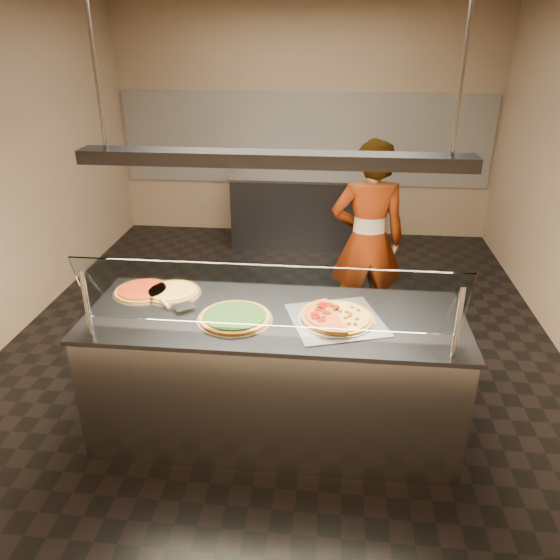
# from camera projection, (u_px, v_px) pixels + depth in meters

# --- Properties ---
(ground) EXTENTS (5.00, 6.00, 0.02)m
(ground) POSITION_uv_depth(u_px,v_px,m) (282.00, 339.00, 5.11)
(ground) COLOR black
(ground) RESTS_ON ground
(wall_back) EXTENTS (5.00, 0.02, 3.00)m
(wall_back) POSITION_uv_depth(u_px,v_px,m) (305.00, 123.00, 7.19)
(wall_back) COLOR tan
(wall_back) RESTS_ON ground
(wall_front) EXTENTS (5.00, 0.02, 3.00)m
(wall_front) POSITION_uv_depth(u_px,v_px,m) (189.00, 415.00, 1.76)
(wall_front) COLOR tan
(wall_front) RESTS_ON ground
(tile_band) EXTENTS (4.90, 0.02, 1.20)m
(tile_band) POSITION_uv_depth(u_px,v_px,m) (304.00, 139.00, 7.25)
(tile_band) COLOR silver
(tile_band) RESTS_ON wall_back
(serving_counter) EXTENTS (2.48, 0.94, 0.93)m
(serving_counter) POSITION_uv_depth(u_px,v_px,m) (275.00, 374.00, 3.77)
(serving_counter) COLOR #B7B7BC
(serving_counter) RESTS_ON ground
(sneeze_guard) EXTENTS (2.24, 0.18, 0.54)m
(sneeze_guard) POSITION_uv_depth(u_px,v_px,m) (268.00, 298.00, 3.14)
(sneeze_guard) COLOR #B7B7BC
(sneeze_guard) RESTS_ON serving_counter
(perforated_tray) EXTENTS (0.71, 0.71, 0.01)m
(perforated_tray) POSITION_uv_depth(u_px,v_px,m) (336.00, 319.00, 3.50)
(perforated_tray) COLOR silver
(perforated_tray) RESTS_ON serving_counter
(half_pizza_pepperoni) EXTENTS (0.37, 0.51, 0.05)m
(half_pizza_pepperoni) POSITION_uv_depth(u_px,v_px,m) (319.00, 314.00, 3.50)
(half_pizza_pepperoni) COLOR brown
(half_pizza_pepperoni) RESTS_ON perforated_tray
(half_pizza_sausage) EXTENTS (0.37, 0.51, 0.04)m
(half_pizza_sausage) POSITION_uv_depth(u_px,v_px,m) (354.00, 317.00, 3.48)
(half_pizza_sausage) COLOR brown
(half_pizza_sausage) RESTS_ON perforated_tray
(pizza_spinach) EXTENTS (0.49, 0.49, 0.03)m
(pizza_spinach) POSITION_uv_depth(u_px,v_px,m) (235.00, 317.00, 3.51)
(pizza_spinach) COLOR silver
(pizza_spinach) RESTS_ON serving_counter
(pizza_cheese) EXTENTS (0.41, 0.41, 0.03)m
(pizza_cheese) POSITION_uv_depth(u_px,v_px,m) (172.00, 291.00, 3.85)
(pizza_cheese) COLOR silver
(pizza_cheese) RESTS_ON serving_counter
(pizza_tomato) EXTENTS (0.42, 0.42, 0.03)m
(pizza_tomato) POSITION_uv_depth(u_px,v_px,m) (143.00, 290.00, 3.87)
(pizza_tomato) COLOR silver
(pizza_tomato) RESTS_ON serving_counter
(pizza_spatula) EXTENTS (0.28, 0.18, 0.02)m
(pizza_spatula) POSITION_uv_depth(u_px,v_px,m) (173.00, 304.00, 3.65)
(pizza_spatula) COLOR #B7B7BC
(pizza_spatula) RESTS_ON pizza_spinach
(prep_table) EXTENTS (1.73, 0.74, 0.93)m
(prep_table) POSITION_uv_depth(u_px,v_px,m) (298.00, 209.00, 7.22)
(prep_table) COLOR #35353A
(prep_table) RESTS_ON ground
(worker) EXTENTS (0.71, 0.50, 1.82)m
(worker) POSITION_uv_depth(u_px,v_px,m) (368.00, 242.00, 4.85)
(worker) COLOR #3D3840
(worker) RESTS_ON ground
(heat_lamp_housing) EXTENTS (2.30, 0.18, 0.08)m
(heat_lamp_housing) POSITION_uv_depth(u_px,v_px,m) (274.00, 159.00, 3.14)
(heat_lamp_housing) COLOR #35353A
(heat_lamp_housing) RESTS_ON ceiling
(lamp_rod_left) EXTENTS (0.02, 0.02, 1.01)m
(lamp_rod_left) POSITION_uv_depth(u_px,v_px,m) (94.00, 56.00, 3.01)
(lamp_rod_left) COLOR #B7B7BC
(lamp_rod_left) RESTS_ON ceiling
(lamp_rod_right) EXTENTS (0.02, 0.02, 1.01)m
(lamp_rod_right) POSITION_uv_depth(u_px,v_px,m) (465.00, 58.00, 2.82)
(lamp_rod_right) COLOR #B7B7BC
(lamp_rod_right) RESTS_ON ceiling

